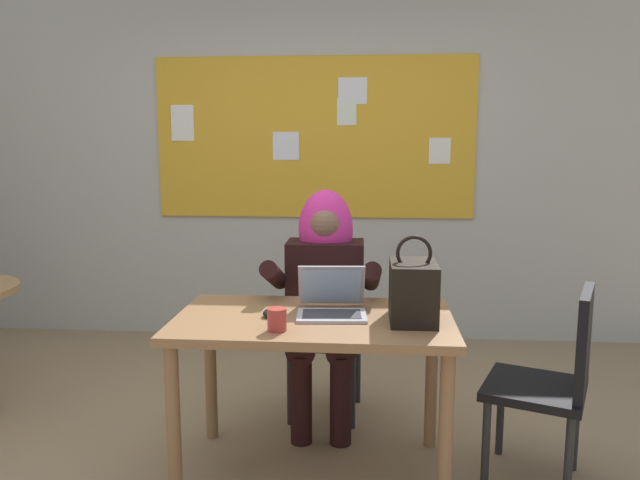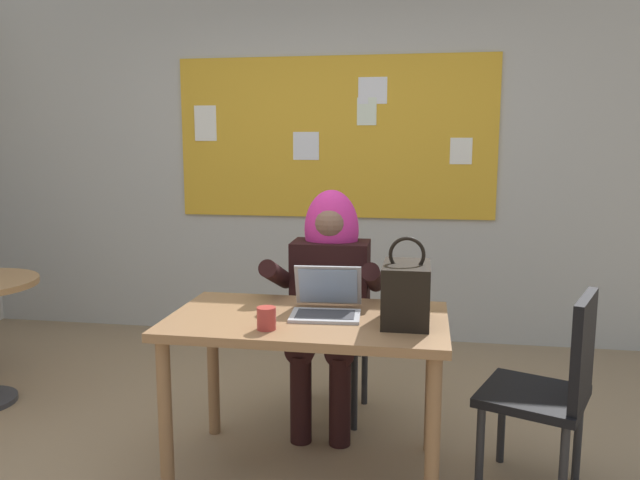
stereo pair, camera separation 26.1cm
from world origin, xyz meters
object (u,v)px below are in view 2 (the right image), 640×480
object	(u,v)px
desk_main	(308,338)
computer_mouse	(265,311)
chair_at_desk	(333,321)
coffee_mug	(266,318)
person_costumed	(329,286)
laptop	(326,304)
chair_extra_corner	(553,384)
handbag	(406,293)

from	to	relation	value
desk_main	computer_mouse	bearing A→B (deg)	-178.75
chair_at_desk	coffee_mug	size ratio (longest dim) A/B	9.61
person_costumed	laptop	xyz separation A→B (m)	(0.07, -0.54, 0.05)
person_costumed	computer_mouse	world-z (taller)	person_costumed
person_costumed	chair_at_desk	bearing A→B (deg)	177.25
laptop	person_costumed	bearing A→B (deg)	93.65
laptop	coffee_mug	xyz separation A→B (m)	(-0.21, -0.27, -0.00)
computer_mouse	chair_extra_corner	distance (m)	1.29
chair_at_desk	person_costumed	distance (m)	0.27
computer_mouse	coffee_mug	bearing A→B (deg)	-62.30
desk_main	coffee_mug	distance (m)	0.30
desk_main	handbag	distance (m)	0.50
laptop	coffee_mug	bearing A→B (deg)	-131.33
desk_main	chair_extra_corner	xyz separation A→B (m)	(1.06, -0.01, -0.14)
laptop	handbag	world-z (taller)	handbag
handbag	coffee_mug	world-z (taller)	handbag
desk_main	person_costumed	size ratio (longest dim) A/B	0.98
person_costumed	coffee_mug	xyz separation A→B (m)	(-0.14, -0.81, 0.05)
desk_main	computer_mouse	size ratio (longest dim) A/B	11.97
person_costumed	coffee_mug	world-z (taller)	person_costumed
desk_main	handbag	xyz separation A→B (m)	(0.44, -0.03, 0.24)
chair_extra_corner	desk_main	bearing A→B (deg)	21.63
person_costumed	computer_mouse	bearing A→B (deg)	-19.38
chair_at_desk	person_costumed	size ratio (longest dim) A/B	0.72
computer_mouse	chair_at_desk	bearing A→B (deg)	85.59
chair_at_desk	laptop	distance (m)	0.73
chair_at_desk	computer_mouse	xyz separation A→B (m)	(-0.21, -0.73, 0.25)
handbag	desk_main	bearing A→B (deg)	176.17
handbag	chair_extra_corner	bearing A→B (deg)	1.81
chair_extra_corner	coffee_mug	bearing A→B (deg)	32.01
person_costumed	chair_extra_corner	size ratio (longest dim) A/B	1.40
coffee_mug	chair_at_desk	bearing A→B (deg)	81.18
laptop	computer_mouse	bearing A→B (deg)	-171.27
person_costumed	computer_mouse	size ratio (longest dim) A/B	12.15
chair_extra_corner	computer_mouse	bearing A→B (deg)	21.91
computer_mouse	coffee_mug	xyz separation A→B (m)	(0.06, -0.21, 0.03)
desk_main	chair_extra_corner	distance (m)	1.07
laptop	handbag	size ratio (longest dim) A/B	0.87
desk_main	coffee_mug	bearing A→B (deg)	-121.61
person_costumed	handbag	xyz separation A→B (m)	(0.43, -0.62, 0.13)
chair_extra_corner	handbag	bearing A→B (deg)	23.95
person_costumed	chair_extra_corner	bearing A→B (deg)	59.63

